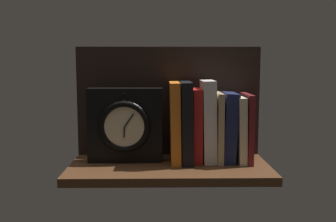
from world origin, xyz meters
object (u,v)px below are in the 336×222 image
at_px(book_red_requiem, 197,125).
at_px(book_tan_shortstories, 218,127).
at_px(book_black_skeptic, 186,122).
at_px(book_white_catcher, 208,121).
at_px(book_maroon_dawkins, 246,127).
at_px(book_navy_bierce, 228,127).
at_px(book_orange_pandolfini, 175,122).
at_px(framed_clock, 125,125).
at_px(book_cream_twain, 239,129).

xyz_separation_m(book_red_requiem, book_tan_shortstories, (0.07, 0.00, -0.01)).
bearing_deg(book_black_skeptic, book_white_catcher, 0.00).
xyz_separation_m(book_black_skeptic, book_maroon_dawkins, (0.19, 0.00, -0.02)).
bearing_deg(book_navy_bierce, book_orange_pandolfini, -180.00).
bearing_deg(book_black_skeptic, framed_clock, -178.23).
distance_m(book_black_skeptic, framed_clock, 0.19).
relative_size(book_red_requiem, book_maroon_dawkins, 1.07).
height_order(book_red_requiem, book_cream_twain, book_red_requiem).
xyz_separation_m(book_tan_shortstories, book_cream_twain, (0.07, 0.00, -0.01)).
bearing_deg(book_maroon_dawkins, book_white_catcher, 180.00).
bearing_deg(book_red_requiem, book_maroon_dawkins, 0.00).
relative_size(book_tan_shortstories, book_cream_twain, 1.06).
bearing_deg(book_cream_twain, book_tan_shortstories, 180.00).
xyz_separation_m(book_orange_pandolfini, book_black_skeptic, (0.03, 0.00, 0.00)).
bearing_deg(book_navy_bierce, book_cream_twain, 0.00).
distance_m(book_tan_shortstories, framed_clock, 0.29).
distance_m(book_orange_pandolfini, book_tan_shortstories, 0.14).
distance_m(book_black_skeptic, book_maroon_dawkins, 0.19).
distance_m(book_white_catcher, framed_clock, 0.26).
distance_m(book_white_catcher, book_navy_bierce, 0.07).
bearing_deg(book_white_catcher, book_orange_pandolfini, -180.00).
bearing_deg(book_black_skeptic, book_cream_twain, 0.00).
relative_size(book_cream_twain, framed_clock, 0.88).
distance_m(book_orange_pandolfini, book_white_catcher, 0.10).
height_order(book_orange_pandolfini, book_red_requiem, book_orange_pandolfini).
relative_size(book_white_catcher, framed_clock, 1.10).
relative_size(book_orange_pandolfini, book_cream_twain, 1.22).
bearing_deg(book_tan_shortstories, book_orange_pandolfini, -180.00).
relative_size(book_navy_bierce, book_cream_twain, 1.06).
relative_size(book_black_skeptic, book_cream_twain, 1.23).
relative_size(book_orange_pandolfini, book_white_catcher, 0.98).
xyz_separation_m(book_black_skeptic, framed_clock, (-0.19, -0.01, -0.01)).
relative_size(book_navy_bierce, framed_clock, 0.94).
distance_m(book_orange_pandolfini, book_red_requiem, 0.07).
xyz_separation_m(book_red_requiem, book_navy_bierce, (0.10, 0.00, -0.01)).
bearing_deg(book_orange_pandolfini, book_red_requiem, 0.00).
distance_m(book_red_requiem, framed_clock, 0.22).
distance_m(book_white_catcher, book_maroon_dawkins, 0.12).
relative_size(book_black_skeptic, framed_clock, 1.08).
distance_m(book_red_requiem, book_cream_twain, 0.13).
relative_size(book_black_skeptic, book_maroon_dawkins, 1.18).
xyz_separation_m(book_orange_pandolfini, book_cream_twain, (0.20, 0.00, -0.02)).
xyz_separation_m(book_white_catcher, book_navy_bierce, (0.06, 0.00, -0.02)).
relative_size(book_cream_twain, book_maroon_dawkins, 0.96).
bearing_deg(book_tan_shortstories, book_maroon_dawkins, 0.00).
xyz_separation_m(book_black_skeptic, book_cream_twain, (0.17, 0.00, -0.02)).
height_order(book_navy_bierce, book_cream_twain, book_navy_bierce).
bearing_deg(book_maroon_dawkins, book_cream_twain, 180.00).
bearing_deg(book_navy_bierce, book_tan_shortstories, 180.00).
bearing_deg(book_tan_shortstories, framed_clock, -178.84).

